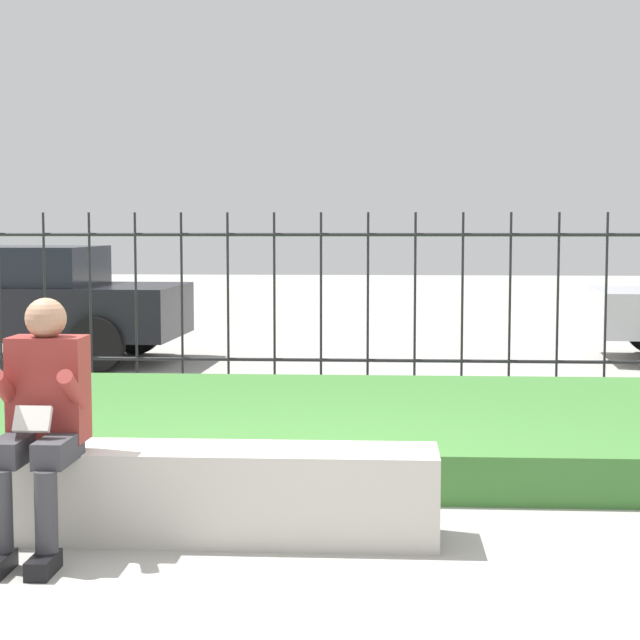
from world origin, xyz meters
TOP-DOWN VIEW (x-y plane):
  - ground_plane at (0.00, 0.00)m, footprint 60.00×60.00m
  - stone_bench at (-0.34, 0.00)m, footprint 2.46×0.47m
  - person_seated_reader at (-1.11, -0.27)m, footprint 0.42×0.73m
  - grass_berm at (0.00, 2.40)m, footprint 8.74×3.40m
  - iron_fence at (0.00, 4.72)m, footprint 6.74×0.03m
  - car_parked_left at (-3.85, 7.20)m, footprint 3.98×2.01m

SIDE VIEW (x-z plane):
  - ground_plane at x=0.00m, z-range 0.00..0.00m
  - grass_berm at x=0.00m, z-range 0.00..0.30m
  - stone_bench at x=-0.34m, z-range -0.03..0.46m
  - person_seated_reader at x=-1.11m, z-range 0.07..1.35m
  - car_parked_left at x=-3.85m, z-range 0.04..1.44m
  - iron_fence at x=0.00m, z-range 0.04..1.81m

